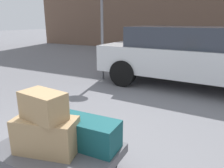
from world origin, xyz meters
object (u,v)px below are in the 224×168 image
object	(u,v)px
luggage_cart	(57,154)
duffel_bag_teal_front_right	(86,133)
duffel_bag_tan_topmost_pile	(43,106)
duffel_bag_tan_rear_right	(46,135)
no_parking_sign	(102,20)
parked_car	(189,55)

from	to	relation	value
luggage_cart	duffel_bag_teal_front_right	bearing A→B (deg)	35.44
luggage_cart	duffel_bag_tan_topmost_pile	bearing A→B (deg)	-112.99
duffel_bag_tan_rear_right	duffel_bag_tan_topmost_pile	distance (m)	0.30
luggage_cart	duffel_bag_tan_topmost_pile	xyz separation A→B (m)	(-0.04, -0.09, 0.55)
duffel_bag_teal_front_right	no_parking_sign	bearing A→B (deg)	115.80
luggage_cart	duffel_bag_tan_rear_right	distance (m)	0.26
duffel_bag_teal_front_right	duffel_bag_tan_rear_right	bearing A→B (deg)	-138.55
duffel_bag_teal_front_right	parked_car	world-z (taller)	parked_car
luggage_cart	duffel_bag_tan_rear_right	world-z (taller)	duffel_bag_tan_rear_right
duffel_bag_teal_front_right	duffel_bag_tan_topmost_pile	xyz separation A→B (m)	(-0.28, -0.26, 0.33)
luggage_cart	parked_car	bearing A→B (deg)	81.30
duffel_bag_tan_topmost_pile	duffel_bag_tan_rear_right	bearing A→B (deg)	-83.40
duffel_bag_tan_rear_right	no_parking_sign	xyz separation A→B (m)	(-1.52, 3.73, 1.06)
luggage_cart	duffel_bag_tan_rear_right	xyz separation A→B (m)	(-0.04, -0.09, 0.24)
parked_car	duffel_bag_teal_front_right	bearing A→B (deg)	-95.57
duffel_bag_teal_front_right	duffel_bag_tan_topmost_pile	size ratio (longest dim) A/B	1.60
duffel_bag_teal_front_right	parked_car	distance (m)	3.91
luggage_cart	parked_car	xyz separation A→B (m)	(0.62, 4.06, 0.49)
duffel_bag_tan_topmost_pile	parked_car	bearing A→B (deg)	87.57
duffel_bag_teal_front_right	parked_car	xyz separation A→B (m)	(0.38, 3.89, 0.28)
duffel_bag_teal_front_right	parked_car	bearing A→B (deg)	82.82
duffel_bag_tan_rear_right	duffel_bag_tan_topmost_pile	size ratio (longest dim) A/B	1.41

